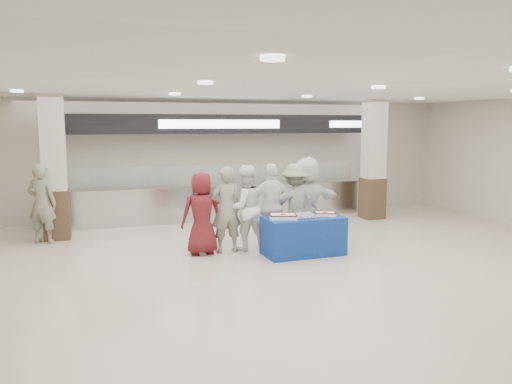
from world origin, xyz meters
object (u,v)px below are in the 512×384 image
object	(u,v)px
soldier_b	(296,205)
soldier_bg	(42,204)
cupcake_tray	(303,216)
sheet_cake_right	(325,213)
chef_tall	(245,208)
display_table	(303,236)
chef_short	(272,206)
civilian_maroon	(202,213)
civilian_white	(307,202)
soldier_a	(226,210)
sheet_cake_left	(283,216)

from	to	relation	value
soldier_b	soldier_bg	size ratio (longest dim) A/B	1.02
cupcake_tray	soldier_bg	distance (m)	5.59
sheet_cake_right	chef_tall	distance (m)	1.62
display_table	cupcake_tray	distance (m)	0.41
chef_short	soldier_b	world-z (taller)	chef_short
display_table	chef_short	size ratio (longest dim) A/B	0.88
civilian_maroon	chef_tall	xyz separation A→B (m)	(0.92, 0.11, 0.05)
civilian_maroon	civilian_white	distance (m)	2.24
cupcake_tray	soldier_a	size ratio (longest dim) A/B	0.28
soldier_a	soldier_bg	distance (m)	4.07
sheet_cake_left	chef_short	distance (m)	0.68
chef_short	display_table	bearing A→B (deg)	131.02
civilian_maroon	civilian_white	size ratio (longest dim) A/B	0.87
sheet_cake_left	sheet_cake_right	bearing A→B (deg)	2.81
display_table	chef_short	bearing A→B (deg)	120.65
sheet_cake_right	cupcake_tray	size ratio (longest dim) A/B	1.04
sheet_cake_left	soldier_b	bearing A→B (deg)	51.57
civilian_white	chef_tall	bearing A→B (deg)	-15.73
chef_short	sheet_cake_left	bearing A→B (deg)	96.06
sheet_cake_right	soldier_bg	bearing A→B (deg)	154.30
display_table	sheet_cake_right	bearing A→B (deg)	-0.96
soldier_a	civilian_white	bearing A→B (deg)	176.17
sheet_cake_left	soldier_a	size ratio (longest dim) A/B	0.35
cupcake_tray	chef_short	world-z (taller)	chef_short
chef_tall	civilian_white	xyz separation A→B (m)	(1.32, -0.11, 0.08)
soldier_bg	chef_short	bearing A→B (deg)	-179.51
sheet_cake_right	soldier_bg	xyz separation A→B (m)	(-5.43, 2.61, 0.07)
sheet_cake_left	sheet_cake_right	distance (m)	0.91
display_table	cupcake_tray	world-z (taller)	cupcake_tray
sheet_cake_right	chef_short	xyz separation A→B (m)	(-0.88, 0.63, 0.08)
display_table	chef_short	xyz separation A→B (m)	(-0.41, 0.64, 0.50)
display_table	soldier_a	world-z (taller)	soldier_a
cupcake_tray	soldier_b	distance (m)	0.69
cupcake_tray	soldier_bg	world-z (taller)	soldier_bg
soldier_a	civilian_white	distance (m)	1.75
soldier_a	chef_short	distance (m)	0.98
sheet_cake_left	soldier_bg	distance (m)	5.24
sheet_cake_right	soldier_b	distance (m)	0.74
soldier_b	chef_tall	bearing A→B (deg)	3.14
display_table	soldier_bg	world-z (taller)	soldier_bg
sheet_cake_left	soldier_b	size ratio (longest dim) A/B	0.35
sheet_cake_left	chef_tall	bearing A→B (deg)	124.13
civilian_maroon	soldier_bg	world-z (taller)	soldier_bg
cupcake_tray	civilian_white	bearing A→B (deg)	60.37
sheet_cake_right	cupcake_tray	distance (m)	0.51
soldier_a	soldier_b	xyz separation A→B (m)	(1.49, 0.00, 0.01)
chef_tall	chef_short	world-z (taller)	chef_short
soldier_b	soldier_bg	world-z (taller)	soldier_b
sheet_cake_right	chef_tall	xyz separation A→B (m)	(-1.44, 0.74, 0.07)
sheet_cake_left	soldier_b	distance (m)	0.86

